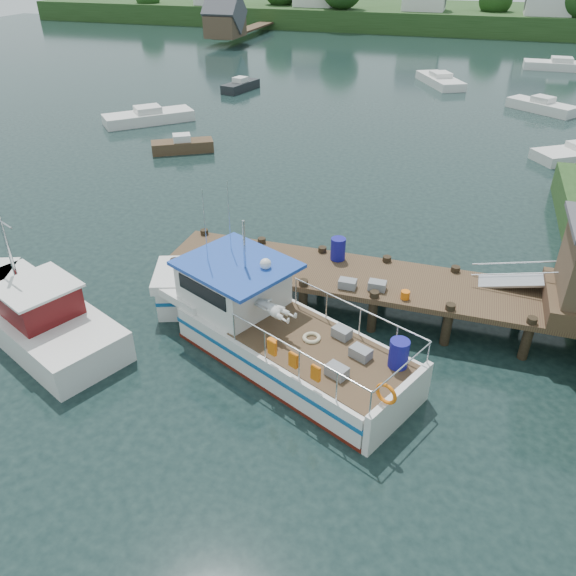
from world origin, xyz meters
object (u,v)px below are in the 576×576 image
(work_boat, at_px, (32,312))
(lobster_boat, at_px, (263,324))
(moored_d, at_px, (440,80))
(moored_e, at_px, (241,86))
(moored_a, at_px, (149,117))
(moored_rowboat, at_px, (182,145))
(moored_b, at_px, (542,106))
(dock, at_px, (520,277))
(moored_far, at_px, (561,65))

(work_boat, bearing_deg, lobster_boat, 34.66)
(lobster_boat, distance_m, moored_d, 43.42)
(moored_e, bearing_deg, lobster_boat, -63.95)
(moored_a, bearing_deg, work_boat, -93.19)
(work_boat, xyz_separation_m, moored_e, (-7.06, 36.81, -0.30))
(moored_rowboat, bearing_deg, work_boat, -78.99)
(lobster_boat, relative_size, moored_a, 1.69)
(moored_a, distance_m, moored_d, 28.16)
(lobster_boat, xyz_separation_m, moored_e, (-15.02, 35.32, -0.52))
(work_boat, xyz_separation_m, moored_b, (18.66, 37.22, -0.30))
(moored_a, bearing_deg, moored_d, 21.05)
(dock, height_order, moored_d, dock)
(moored_rowboat, bearing_deg, moored_b, 37.38)
(moored_far, distance_m, moored_a, 44.40)
(moored_d, bearing_deg, dock, -79.48)
(moored_e, bearing_deg, moored_a, -99.07)
(moored_a, relative_size, moored_d, 0.88)
(moored_d, bearing_deg, moored_far, 47.05)
(moored_far, xyz_separation_m, moored_b, (-2.99, -19.03, -0.03))
(dock, relative_size, moored_e, 3.71)
(lobster_boat, height_order, moored_b, lobster_boat)
(moored_rowboat, bearing_deg, lobster_boat, -56.86)
(dock, bearing_deg, moored_d, 98.03)
(dock, xyz_separation_m, moored_d, (-5.64, 40.00, -1.81))
(moored_rowboat, distance_m, moored_d, 29.22)
(lobster_boat, distance_m, moored_rowboat, 21.49)
(moored_far, xyz_separation_m, moored_e, (-28.72, -19.44, -0.03))
(moored_b, xyz_separation_m, moored_e, (-25.73, -0.40, -0.00))
(moored_rowboat, relative_size, moored_e, 0.90)
(lobster_boat, bearing_deg, moored_d, 112.07)
(moored_rowboat, bearing_deg, moored_far, 54.28)
(lobster_boat, bearing_deg, moored_e, 137.92)
(moored_e, bearing_deg, moored_d, 28.14)
(moored_d, height_order, moored_e, moored_e)
(lobster_boat, distance_m, moored_a, 29.18)
(moored_d, bearing_deg, lobster_boat, -90.32)
(work_boat, xyz_separation_m, moored_a, (-9.64, 24.76, -0.29))
(moored_b, distance_m, moored_d, 11.49)
(work_boat, xyz_separation_m, moored_far, (21.65, 56.25, -0.27))
(dock, distance_m, moored_e, 39.30)
(work_boat, xyz_separation_m, moored_d, (10.09, 44.85, -0.31))
(moored_rowboat, bearing_deg, moored_a, 134.71)
(lobster_boat, distance_m, moored_far, 56.45)
(work_boat, xyz_separation_m, moored_rowboat, (-4.06, 19.29, -0.32))
(lobster_boat, bearing_deg, work_boat, -144.52)
(moored_b, bearing_deg, moored_a, -155.98)
(dock, distance_m, lobster_boat, 8.57)
(dock, distance_m, moored_d, 40.44)
(moored_rowboat, bearing_deg, dock, -37.00)
(moored_far, xyz_separation_m, moored_d, (-11.57, -11.39, -0.04))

